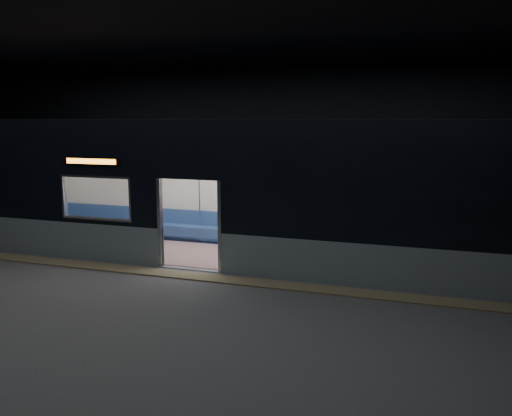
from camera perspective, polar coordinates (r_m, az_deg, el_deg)
The scene contains 7 objects.
station_floor at distance 11.49m, azimuth -9.21°, elevation -7.80°, with size 24.00×14.00×0.01m, color #47494C.
station_envelope at distance 10.99m, azimuth -9.72°, elevation 10.81°, with size 24.00×14.00×5.00m.
tactile_strip at distance 11.95m, azimuth -7.96°, elevation -6.99°, with size 22.80×0.50×0.03m, color #8C7F59.
metro_car at distance 13.36m, azimuth -4.28°, elevation 2.83°, with size 18.00×3.04×3.35m.
passenger at distance 14.14m, azimuth 0.68°, elevation -1.19°, with size 0.39×0.65×1.30m.
handbag at distance 13.98m, azimuth 0.30°, elevation -1.77°, with size 0.25×0.22×0.13m, color black.
transit_map at distance 13.84m, azimuth 8.89°, elevation 1.59°, with size 1.12×0.03×0.73m, color white.
Camera 1 is at (5.24, -9.65, 3.37)m, focal length 38.00 mm.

